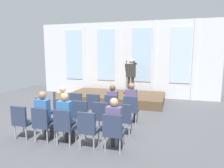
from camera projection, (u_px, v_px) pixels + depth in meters
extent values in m
plane|color=#4C4C51|center=(82.00, 130.00, 6.34)|extent=(13.69, 13.69, 0.00)
cube|color=silver|center=(124.00, 60.00, 11.02)|extent=(9.59, 0.10, 3.91)
cube|color=silver|center=(74.00, 55.00, 11.75)|extent=(0.99, 0.04, 2.73)
cube|color=silver|center=(85.00, 59.00, 11.61)|extent=(0.20, 0.08, 3.91)
cube|color=silver|center=(106.00, 55.00, 11.20)|extent=(0.99, 0.04, 2.73)
cube|color=silver|center=(118.00, 60.00, 11.06)|extent=(0.20, 0.08, 3.91)
cube|color=silver|center=(142.00, 55.00, 10.66)|extent=(0.99, 0.04, 2.73)
cube|color=silver|center=(154.00, 60.00, 10.51)|extent=(0.20, 0.08, 3.91)
cube|color=silver|center=(181.00, 55.00, 10.11)|extent=(0.99, 0.04, 2.73)
cube|color=silver|center=(195.00, 60.00, 9.97)|extent=(0.20, 0.08, 3.91)
cube|color=brown|center=(116.00, 98.00, 9.93)|extent=(4.44, 2.28, 0.39)
cylinder|color=#332D28|center=(129.00, 86.00, 9.73)|extent=(0.14, 0.14, 0.81)
cylinder|color=#332D28|center=(133.00, 86.00, 9.68)|extent=(0.14, 0.14, 0.81)
cube|color=#332D28|center=(131.00, 70.00, 9.59)|extent=(0.42, 0.22, 0.61)
cube|color=navy|center=(131.00, 69.00, 9.69)|extent=(0.06, 0.01, 0.37)
sphere|color=beige|center=(131.00, 61.00, 9.54)|extent=(0.21, 0.21, 0.21)
cylinder|color=#332D28|center=(126.00, 68.00, 9.73)|extent=(0.09, 0.28, 0.45)
cylinder|color=#332D28|center=(135.00, 63.00, 9.63)|extent=(0.15, 0.36, 0.15)
cylinder|color=#332D28|center=(134.00, 62.00, 9.76)|extent=(0.11, 0.34, 0.15)
sphere|color=beige|center=(134.00, 60.00, 10.02)|extent=(0.10, 0.10, 0.10)
cylinder|color=black|center=(126.00, 93.00, 10.05)|extent=(0.28, 0.28, 0.03)
cylinder|color=black|center=(126.00, 77.00, 9.94)|extent=(0.02, 0.02, 1.45)
sphere|color=#262626|center=(126.00, 61.00, 9.82)|extent=(0.07, 0.07, 0.07)
cylinder|color=#99999E|center=(69.00, 110.00, 7.81)|extent=(0.04, 0.04, 0.40)
cylinder|color=#99999E|center=(61.00, 109.00, 7.91)|extent=(0.04, 0.04, 0.40)
cylinder|color=#99999E|center=(65.00, 112.00, 7.49)|extent=(0.04, 0.04, 0.40)
cylinder|color=#99999E|center=(56.00, 112.00, 7.59)|extent=(0.04, 0.04, 0.40)
cube|color=#2D3851|center=(62.00, 105.00, 7.66)|extent=(0.46, 0.44, 0.08)
cube|color=#2D3851|center=(59.00, 98.00, 7.44)|extent=(0.46, 0.06, 0.46)
cylinder|color=#99999E|center=(85.00, 111.00, 7.62)|extent=(0.04, 0.04, 0.40)
cylinder|color=#99999E|center=(76.00, 111.00, 7.73)|extent=(0.04, 0.04, 0.40)
cylinder|color=#99999E|center=(81.00, 114.00, 7.30)|extent=(0.04, 0.04, 0.40)
cylinder|color=#99999E|center=(72.00, 113.00, 7.40)|extent=(0.04, 0.04, 0.40)
cube|color=#2D3851|center=(78.00, 106.00, 7.48)|extent=(0.46, 0.44, 0.08)
cube|color=#2D3851|center=(76.00, 100.00, 7.25)|extent=(0.46, 0.06, 0.46)
cylinder|color=#99999E|center=(102.00, 113.00, 7.44)|extent=(0.04, 0.04, 0.40)
cylinder|color=#99999E|center=(92.00, 112.00, 7.54)|extent=(0.04, 0.04, 0.40)
cylinder|color=#99999E|center=(98.00, 116.00, 7.12)|extent=(0.04, 0.04, 0.40)
cylinder|color=#99999E|center=(89.00, 115.00, 7.22)|extent=(0.04, 0.04, 0.40)
cube|color=#2D3851|center=(95.00, 107.00, 7.29)|extent=(0.46, 0.44, 0.08)
cube|color=#2D3851|center=(93.00, 101.00, 7.07)|extent=(0.46, 0.06, 0.46)
cylinder|color=#99999E|center=(119.00, 114.00, 7.25)|extent=(0.04, 0.04, 0.40)
cylinder|color=#99999E|center=(109.00, 114.00, 7.36)|extent=(0.04, 0.04, 0.40)
cylinder|color=#99999E|center=(117.00, 117.00, 6.93)|extent=(0.04, 0.04, 0.40)
cylinder|color=#99999E|center=(106.00, 116.00, 7.03)|extent=(0.04, 0.04, 0.40)
cube|color=#2D3851|center=(113.00, 109.00, 7.11)|extent=(0.46, 0.44, 0.08)
cube|color=#2D3851|center=(111.00, 102.00, 6.89)|extent=(0.46, 0.06, 0.46)
cylinder|color=#2D2D33|center=(112.00, 113.00, 7.34)|extent=(0.10, 0.10, 0.44)
cylinder|color=#2D2D33|center=(117.00, 114.00, 7.29)|extent=(0.10, 0.10, 0.44)
cube|color=#2D2D33|center=(113.00, 107.00, 7.15)|extent=(0.34, 0.36, 0.12)
cube|color=#594C72|center=(112.00, 98.00, 7.00)|extent=(0.36, 0.20, 0.51)
sphere|color=brown|center=(113.00, 88.00, 6.97)|extent=(0.20, 0.20, 0.20)
cylinder|color=#99999E|center=(138.00, 116.00, 7.07)|extent=(0.04, 0.04, 0.40)
cylinder|color=#99999E|center=(127.00, 115.00, 7.17)|extent=(0.04, 0.04, 0.40)
cylinder|color=#99999E|center=(136.00, 119.00, 6.75)|extent=(0.04, 0.04, 0.40)
cylinder|color=#99999E|center=(125.00, 118.00, 6.85)|extent=(0.04, 0.04, 0.40)
cube|color=#2D3851|center=(131.00, 110.00, 6.92)|extent=(0.46, 0.44, 0.08)
cube|color=#2D3851|center=(130.00, 104.00, 6.70)|extent=(0.46, 0.06, 0.46)
cylinder|color=#2D2D33|center=(130.00, 115.00, 7.15)|extent=(0.10, 0.10, 0.44)
cylinder|color=#2D2D33|center=(135.00, 115.00, 7.10)|extent=(0.10, 0.10, 0.44)
cube|color=#2D2D33|center=(132.00, 108.00, 6.97)|extent=(0.34, 0.36, 0.12)
cube|color=#594C72|center=(131.00, 98.00, 6.81)|extent=(0.36, 0.20, 0.60)
sphere|color=#8C6647|center=(132.00, 86.00, 6.77)|extent=(0.20, 0.20, 0.20)
cylinder|color=#99999E|center=(54.00, 118.00, 6.84)|extent=(0.04, 0.04, 0.40)
cylinder|color=#99999E|center=(45.00, 117.00, 6.94)|extent=(0.04, 0.04, 0.40)
cylinder|color=#99999E|center=(48.00, 122.00, 6.52)|extent=(0.04, 0.04, 0.40)
cylinder|color=#99999E|center=(38.00, 120.00, 6.62)|extent=(0.04, 0.04, 0.40)
cube|color=#2D3851|center=(46.00, 112.00, 6.69)|extent=(0.46, 0.44, 0.08)
cube|color=#2D3851|center=(42.00, 105.00, 6.47)|extent=(0.46, 0.06, 0.46)
cylinder|color=#99999E|center=(72.00, 120.00, 6.65)|extent=(0.04, 0.04, 0.40)
cylinder|color=#99999E|center=(62.00, 119.00, 6.76)|extent=(0.04, 0.04, 0.40)
cylinder|color=#99999E|center=(67.00, 124.00, 6.33)|extent=(0.04, 0.04, 0.40)
cylinder|color=#99999E|center=(56.00, 122.00, 6.43)|extent=(0.04, 0.04, 0.40)
cube|color=#2D3851|center=(64.00, 114.00, 6.51)|extent=(0.46, 0.44, 0.08)
cube|color=#2D3851|center=(60.00, 107.00, 6.29)|extent=(0.46, 0.06, 0.46)
cylinder|color=#2D2D33|center=(65.00, 119.00, 6.74)|extent=(0.10, 0.10, 0.44)
cylinder|color=#2D2D33|center=(70.00, 119.00, 6.69)|extent=(0.10, 0.10, 0.44)
cube|color=#2D2D33|center=(65.00, 111.00, 6.56)|extent=(0.34, 0.36, 0.12)
cube|color=#997F4C|center=(63.00, 102.00, 6.40)|extent=(0.36, 0.20, 0.57)
sphere|color=beige|center=(63.00, 89.00, 6.36)|extent=(0.20, 0.20, 0.20)
cylinder|color=#99999E|center=(91.00, 122.00, 6.47)|extent=(0.04, 0.04, 0.40)
cylinder|color=#99999E|center=(80.00, 121.00, 6.57)|extent=(0.04, 0.04, 0.40)
cylinder|color=#99999E|center=(86.00, 126.00, 6.15)|extent=(0.04, 0.04, 0.40)
cylinder|color=#99999E|center=(75.00, 124.00, 6.25)|extent=(0.04, 0.04, 0.40)
cube|color=#2D3851|center=(83.00, 116.00, 6.32)|extent=(0.46, 0.44, 0.08)
cube|color=#2D3851|center=(80.00, 109.00, 6.10)|extent=(0.46, 0.06, 0.46)
cylinder|color=#99999E|center=(110.00, 124.00, 6.28)|extent=(0.04, 0.04, 0.40)
cylinder|color=#99999E|center=(99.00, 123.00, 6.39)|extent=(0.04, 0.04, 0.40)
cylinder|color=#99999E|center=(107.00, 128.00, 5.96)|extent=(0.04, 0.04, 0.40)
cylinder|color=#99999E|center=(95.00, 127.00, 6.07)|extent=(0.04, 0.04, 0.40)
cube|color=#2D3851|center=(103.00, 118.00, 6.14)|extent=(0.46, 0.44, 0.08)
cube|color=#2D3851|center=(101.00, 110.00, 5.92)|extent=(0.46, 0.06, 0.46)
cylinder|color=#99999E|center=(132.00, 126.00, 6.10)|extent=(0.04, 0.04, 0.40)
cylinder|color=#99999E|center=(120.00, 125.00, 6.20)|extent=(0.04, 0.04, 0.40)
cylinder|color=#99999E|center=(129.00, 130.00, 5.78)|extent=(0.04, 0.04, 0.40)
cylinder|color=#99999E|center=(117.00, 129.00, 5.88)|extent=(0.04, 0.04, 0.40)
cube|color=#2D3851|center=(124.00, 120.00, 5.95)|extent=(0.46, 0.44, 0.08)
cube|color=#2D3851|center=(123.00, 112.00, 5.73)|extent=(0.46, 0.06, 0.46)
cylinder|color=#99999E|center=(34.00, 129.00, 5.87)|extent=(0.04, 0.04, 0.40)
cylinder|color=#99999E|center=(24.00, 128.00, 5.97)|extent=(0.04, 0.04, 0.40)
cylinder|color=#99999E|center=(26.00, 134.00, 5.55)|extent=(0.04, 0.04, 0.40)
cylinder|color=#99999E|center=(15.00, 132.00, 5.65)|extent=(0.04, 0.04, 0.40)
cube|color=#2D3851|center=(24.00, 122.00, 5.72)|extent=(0.46, 0.44, 0.08)
cube|color=#2D3851|center=(19.00, 115.00, 5.50)|extent=(0.46, 0.06, 0.46)
cylinder|color=#99999E|center=(54.00, 132.00, 5.69)|extent=(0.04, 0.04, 0.40)
cylinder|color=#99999E|center=(43.00, 130.00, 5.79)|extent=(0.04, 0.04, 0.40)
cylinder|color=#99999E|center=(47.00, 136.00, 5.36)|extent=(0.04, 0.04, 0.40)
cylinder|color=#99999E|center=(35.00, 135.00, 5.47)|extent=(0.04, 0.04, 0.40)
cube|color=#2D3851|center=(45.00, 125.00, 5.54)|extent=(0.46, 0.44, 0.08)
cube|color=#2D3851|center=(40.00, 117.00, 5.32)|extent=(0.46, 0.06, 0.46)
cylinder|color=#2D2D33|center=(46.00, 130.00, 5.77)|extent=(0.10, 0.10, 0.44)
cylinder|color=#2D2D33|center=(52.00, 131.00, 5.72)|extent=(0.10, 0.10, 0.44)
cube|color=#2D2D33|center=(46.00, 122.00, 5.59)|extent=(0.34, 0.36, 0.12)
cube|color=#3366A5|center=(43.00, 110.00, 5.43)|extent=(0.36, 0.20, 0.58)
sphere|color=#8C6647|center=(42.00, 95.00, 5.39)|extent=(0.20, 0.20, 0.20)
cylinder|color=#99999E|center=(76.00, 134.00, 5.50)|extent=(0.04, 0.04, 0.40)
cylinder|color=#99999E|center=(64.00, 133.00, 5.60)|extent=(0.04, 0.04, 0.40)
cylinder|color=#99999E|center=(70.00, 140.00, 5.18)|extent=(0.04, 0.04, 0.40)
cylinder|color=#99999E|center=(57.00, 138.00, 5.28)|extent=(0.04, 0.04, 0.40)
cube|color=#2D3851|center=(66.00, 127.00, 5.35)|extent=(0.46, 0.44, 0.08)
cube|color=#2D3851|center=(62.00, 119.00, 5.13)|extent=(0.46, 0.06, 0.46)
cylinder|color=#2D2D33|center=(67.00, 132.00, 5.58)|extent=(0.10, 0.10, 0.44)
cylinder|color=#2D2D33|center=(73.00, 133.00, 5.53)|extent=(0.10, 0.10, 0.44)
cube|color=#2D2D33|center=(67.00, 124.00, 5.40)|extent=(0.34, 0.36, 0.12)
cube|color=#3366A5|center=(65.00, 112.00, 5.24)|extent=(0.36, 0.20, 0.58)
sphere|color=tan|center=(65.00, 97.00, 5.20)|extent=(0.20, 0.20, 0.20)
cylinder|color=#99999E|center=(99.00, 137.00, 5.32)|extent=(0.04, 0.04, 0.40)
cylinder|color=#99999E|center=(86.00, 136.00, 5.42)|extent=(0.04, 0.04, 0.40)
cylinder|color=#99999E|center=(94.00, 143.00, 4.99)|extent=(0.04, 0.04, 0.40)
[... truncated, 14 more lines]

